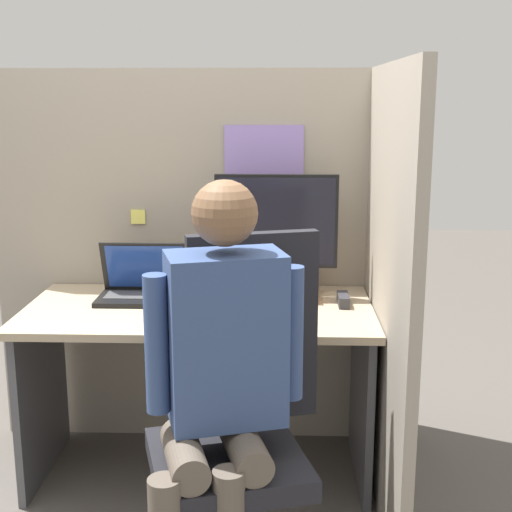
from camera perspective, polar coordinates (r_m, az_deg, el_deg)
cubicle_panel_back at (r=3.18m, az=-3.87°, el=-0.30°), size 1.89×0.05×1.66m
cubicle_panel_right at (r=2.77m, az=10.14°, el=-2.51°), size 0.04×1.32×1.66m
desk at (r=2.91m, az=-4.55°, el=-7.54°), size 1.39×0.69×0.72m
paper_box at (r=2.99m, az=1.60°, el=-2.67°), size 0.34×0.24×0.06m
monitor at (r=2.93m, az=1.63°, el=2.38°), size 0.51×0.19×0.45m
laptop at (r=2.98m, az=-8.96°, el=-2.57°), size 0.37×0.23×0.24m
mouse at (r=2.70m, az=-4.21°, el=-4.75°), size 0.06×0.05×0.03m
stapler at (r=2.89m, az=6.99°, el=-3.49°), size 0.04×0.13×0.04m
carrot_toy at (r=2.62m, az=-2.60°, el=-5.17°), size 0.04×0.15×0.04m
office_chair at (r=2.33m, az=-1.38°, el=-12.32°), size 0.57×0.62×1.11m
person at (r=2.11m, az=-2.85°, el=-8.96°), size 0.46×0.45×1.32m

